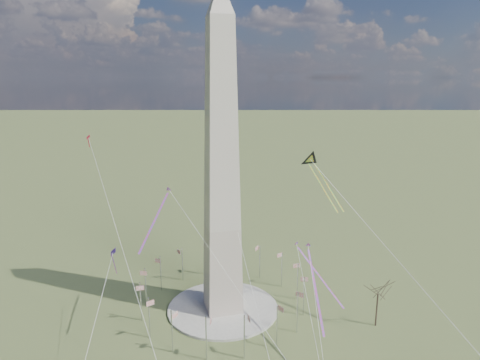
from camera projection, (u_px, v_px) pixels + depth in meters
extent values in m
plane|color=#586331|center=(223.00, 309.00, 140.03)|extent=(2000.00, 2000.00, 0.00)
cylinder|color=#BAB6AA|center=(223.00, 308.00, 139.94)|extent=(36.00, 36.00, 0.80)
cylinder|color=silver|center=(297.00, 282.00, 145.04)|extent=(0.36, 0.36, 13.00)
cube|color=#AA2B16|center=(297.00, 266.00, 145.02)|extent=(2.40, 0.08, 1.50)
cylinder|color=silver|center=(282.00, 270.00, 153.89)|extent=(0.36, 0.36, 13.00)
cube|color=#AA2B16|center=(280.00, 255.00, 153.65)|extent=(2.25, 0.99, 1.50)
cylinder|color=silver|center=(260.00, 262.00, 160.40)|extent=(0.36, 0.36, 13.00)
cube|color=#AA2B16|center=(257.00, 248.00, 159.79)|extent=(1.75, 1.75, 1.50)
cylinder|color=silver|center=(234.00, 259.00, 163.58)|extent=(0.36, 0.36, 13.00)
cube|color=#AA2B16|center=(231.00, 245.00, 162.51)|extent=(0.99, 2.25, 1.50)
cylinder|color=silver|center=(208.00, 259.00, 162.94)|extent=(0.36, 0.36, 13.00)
cube|color=#AA2B16|center=(204.00, 247.00, 161.38)|extent=(0.08, 2.40, 1.50)
cylinder|color=silver|center=(182.00, 264.00, 158.58)|extent=(0.36, 0.36, 13.00)
cube|color=#AA2B16|center=(179.00, 252.00, 156.58)|extent=(0.99, 2.25, 1.50)
cylinder|color=silver|center=(161.00, 273.00, 151.17)|extent=(0.36, 0.36, 13.00)
cube|color=#AA2B16|center=(158.00, 261.00, 148.84)|extent=(1.75, 1.75, 1.50)
cylinder|color=silver|center=(146.00, 286.00, 141.83)|extent=(0.36, 0.36, 13.00)
cube|color=#AA2B16|center=(143.00, 273.00, 139.34)|extent=(2.25, 0.99, 1.50)
cylinder|color=silver|center=(141.00, 302.00, 131.99)|extent=(0.36, 0.36, 13.00)
cube|color=#AA2B16|center=(140.00, 288.00, 129.53)|extent=(2.40, 0.08, 1.50)
cylinder|color=silver|center=(149.00, 318.00, 123.14)|extent=(0.36, 0.36, 13.00)
cube|color=#AA2B16|center=(150.00, 303.00, 120.90)|extent=(2.25, 0.99, 1.50)
cylinder|color=silver|center=(172.00, 331.00, 116.63)|extent=(0.36, 0.36, 13.00)
cube|color=#AA2B16|center=(175.00, 315.00, 114.76)|extent=(1.75, 1.75, 1.50)
cylinder|color=silver|center=(206.00, 338.00, 113.45)|extent=(0.36, 0.36, 13.00)
cube|color=#AA2B16|center=(211.00, 321.00, 112.05)|extent=(0.99, 2.25, 1.50)
cylinder|color=silver|center=(244.00, 337.00, 114.09)|extent=(0.36, 0.36, 13.00)
cube|color=#AA2B16|center=(249.00, 319.00, 113.18)|extent=(0.08, 2.40, 1.50)
cylinder|color=silver|center=(277.00, 327.00, 118.44)|extent=(0.36, 0.36, 13.00)
cube|color=#AA2B16|center=(281.00, 309.00, 117.97)|extent=(0.99, 2.25, 1.50)
cylinder|color=silver|center=(297.00, 313.00, 125.85)|extent=(0.36, 0.36, 13.00)
cube|color=#AA2B16|center=(300.00, 294.00, 125.71)|extent=(1.75, 1.75, 1.50)
cylinder|color=silver|center=(304.00, 296.00, 135.19)|extent=(0.36, 0.36, 13.00)
cube|color=#AA2B16|center=(304.00, 279.00, 135.21)|extent=(2.25, 0.99, 1.50)
cylinder|color=#4C372E|center=(377.00, 310.00, 129.74)|extent=(0.47, 0.47, 10.55)
cube|color=orange|center=(328.00, 187.00, 139.84)|extent=(3.01, 17.38, 12.27)
cube|color=orange|center=(323.00, 187.00, 138.97)|extent=(3.01, 17.38, 12.27)
cube|color=navy|center=(113.00, 252.00, 126.39)|extent=(1.57, 2.65, 2.27)
cube|color=#FF283E|center=(114.00, 264.00, 127.26)|extent=(1.20, 2.80, 7.82)
cube|color=#FF283E|center=(316.00, 290.00, 117.63)|extent=(5.50, 22.34, 14.25)
cube|color=#FF283E|center=(154.00, 222.00, 118.58)|extent=(10.11, 16.38, 11.73)
cube|color=#FF283E|center=(320.00, 276.00, 136.78)|extent=(8.08, 19.80, 13.14)
cube|color=red|center=(88.00, 137.00, 145.65)|extent=(1.42, 1.63, 1.61)
cube|color=red|center=(89.00, 142.00, 146.06)|extent=(0.43, 1.40, 3.69)
cube|color=white|center=(207.00, 108.00, 174.18)|extent=(1.40, 2.06, 1.86)
cube|color=white|center=(207.00, 113.00, 174.65)|extent=(0.64, 1.61, 4.27)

